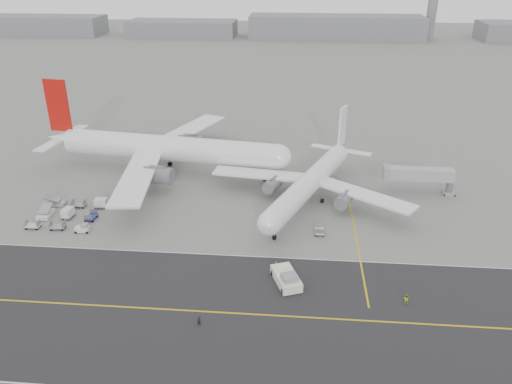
# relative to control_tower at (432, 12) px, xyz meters

# --- Properties ---
(ground) EXTENTS (700.00, 700.00, 0.00)m
(ground) POSITION_rel_control_tower_xyz_m (-100.00, -265.00, -16.25)
(ground) COLOR gray
(ground) RESTS_ON ground
(taxiway) EXTENTS (220.00, 59.00, 0.03)m
(taxiway) POSITION_rel_control_tower_xyz_m (-94.98, -282.98, -16.24)
(taxiway) COLOR #2B2B2E
(taxiway) RESTS_ON ground
(horizon_buildings) EXTENTS (520.00, 28.00, 28.00)m
(horizon_buildings) POSITION_rel_control_tower_xyz_m (-70.00, -5.00, -16.25)
(horizon_buildings) COLOR gray
(horizon_buildings) RESTS_ON ground
(control_tower) EXTENTS (7.00, 7.00, 31.25)m
(control_tower) POSITION_rel_control_tower_xyz_m (0.00, 0.00, 0.00)
(control_tower) COLOR gray
(control_tower) RESTS_ON ground
(airliner_a) EXTENTS (62.75, 61.70, 21.70)m
(airliner_a) POSITION_rel_control_tower_xyz_m (-113.98, -230.75, -10.01)
(airliner_a) COLOR white
(airliner_a) RESTS_ON ground
(airliner_b) EXTENTS (43.29, 44.18, 16.03)m
(airliner_b) POSITION_rel_control_tower_xyz_m (-78.54, -243.75, -11.62)
(airliner_b) COLOR white
(airliner_b) RESTS_ON ground
(pushback_tug) EXTENTS (5.54, 9.06, 2.59)m
(pushback_tug) POSITION_rel_control_tower_xyz_m (-82.74, -274.84, -15.19)
(pushback_tug) COLOR white
(pushback_tug) RESTS_ON ground
(jet_bridge) EXTENTS (16.21, 3.28, 6.12)m
(jet_bridge) POSITION_rel_control_tower_xyz_m (-54.43, -237.68, -11.99)
(jet_bridge) COLOR gray
(jet_bridge) RESTS_ON ground
(gse_cluster) EXTENTS (18.76, 18.12, 2.16)m
(gse_cluster) POSITION_rel_control_tower_xyz_m (-127.87, -256.04, -16.25)
(gse_cluster) COLOR #99989E
(gse_cluster) RESTS_ON ground
(stray_dolly) EXTENTS (1.76, 2.83, 1.73)m
(stray_dolly) POSITION_rel_control_tower_xyz_m (-76.94, -258.01, -16.25)
(stray_dolly) COLOR silver
(stray_dolly) RESTS_ON ground
(ground_crew_a) EXTENTS (0.62, 0.45, 1.56)m
(ground_crew_a) POSITION_rel_control_tower_xyz_m (-95.02, -286.10, -15.47)
(ground_crew_a) COLOR black
(ground_crew_a) RESTS_ON ground
(ground_crew_b) EXTENTS (0.94, 0.80, 1.68)m
(ground_crew_b) POSITION_rel_control_tower_xyz_m (-64.25, -278.27, -15.41)
(ground_crew_b) COLOR #9DC316
(ground_crew_b) RESTS_ON ground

